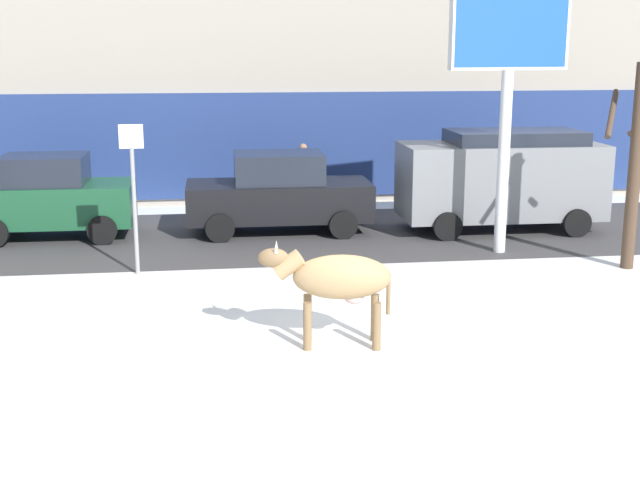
% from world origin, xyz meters
% --- Properties ---
extents(ground_plane, '(120.00, 120.00, 0.00)m').
position_xyz_m(ground_plane, '(0.00, 0.00, 0.00)').
color(ground_plane, white).
extents(road_strip, '(60.00, 5.60, 0.01)m').
position_xyz_m(road_strip, '(0.00, 7.09, 0.00)').
color(road_strip, '#423F3F').
rests_on(road_strip, ground).
extents(cow_tan, '(1.93, 0.77, 1.54)m').
position_xyz_m(cow_tan, '(0.03, -0.19, 0.99)').
color(cow_tan, tan).
rests_on(cow_tan, ground).
extents(billboard, '(2.53, 0.51, 5.56)m').
position_xyz_m(billboard, '(4.25, 4.92, 4.31)').
color(billboard, silver).
rests_on(billboard, ground).
extents(car_darkgreen_hatchback, '(3.51, 1.94, 1.86)m').
position_xyz_m(car_darkgreen_hatchback, '(-5.23, 7.56, 0.93)').
color(car_darkgreen_hatchback, '#194C2D').
rests_on(car_darkgreen_hatchback, ground).
extents(car_black_sedan, '(4.21, 2.00, 1.84)m').
position_xyz_m(car_black_sedan, '(-0.16, 7.46, 0.91)').
color(car_black_sedan, black).
rests_on(car_black_sedan, ground).
extents(car_grey_van, '(4.61, 2.14, 2.32)m').
position_xyz_m(car_grey_van, '(4.98, 7.05, 1.24)').
color(car_grey_van, slate).
rests_on(car_grey_van, ground).
extents(pedestrian_near_billboard, '(0.36, 0.24, 1.73)m').
position_xyz_m(pedestrian_near_billboard, '(5.55, 10.16, 0.88)').
color(pedestrian_near_billboard, '#282833').
rests_on(pedestrian_near_billboard, ground).
extents(pedestrian_by_cars, '(0.36, 0.24, 1.73)m').
position_xyz_m(pedestrian_by_cars, '(0.70, 10.16, 0.88)').
color(pedestrian_by_cars, '#282833').
rests_on(pedestrian_by_cars, ground).
extents(bare_tree_right_lot, '(1.34, 0.95, 3.92)m').
position_xyz_m(bare_tree_right_lot, '(6.27, 3.40, 2.05)').
color(bare_tree_right_lot, '#4C3828').
rests_on(bare_tree_right_lot, ground).
extents(street_sign, '(0.44, 0.08, 2.82)m').
position_xyz_m(street_sign, '(-3.12, 4.14, 1.67)').
color(street_sign, gray).
rests_on(street_sign, ground).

